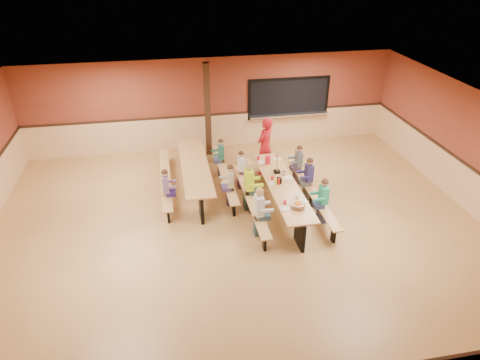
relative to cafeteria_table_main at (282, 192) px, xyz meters
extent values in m
plane|color=#A5743E|center=(-1.25, -0.74, -0.53)|extent=(12.00, 12.00, 0.00)
cube|color=brown|center=(-1.25, 4.26, 0.97)|extent=(12.00, 0.04, 3.00)
cube|color=brown|center=(4.75, -0.74, 0.97)|extent=(0.04, 10.00, 3.00)
cube|color=white|center=(-1.25, -0.74, 2.47)|extent=(12.00, 10.00, 0.04)
cube|color=black|center=(1.35, 4.23, 1.02)|extent=(2.60, 0.06, 1.20)
cube|color=silver|center=(1.35, 4.14, 0.45)|extent=(2.70, 0.28, 0.06)
cube|color=black|center=(-1.45, 3.66, 0.97)|extent=(0.18, 0.18, 3.00)
cube|color=tan|center=(0.00, 0.00, 0.19)|extent=(0.75, 3.60, 0.04)
cube|color=black|center=(0.00, -1.55, -0.18)|extent=(0.08, 0.60, 0.70)
cube|color=black|center=(0.00, 1.55, -0.18)|extent=(0.08, 0.60, 0.70)
cube|color=tan|center=(-0.83, 0.00, -0.09)|extent=(0.26, 3.60, 0.04)
cube|color=black|center=(-0.83, 0.00, -0.32)|extent=(0.06, 0.18, 0.41)
cube|color=tan|center=(0.83, 0.00, -0.09)|extent=(0.26, 3.60, 0.04)
cube|color=black|center=(0.83, 0.00, -0.32)|extent=(0.06, 0.18, 0.41)
cube|color=tan|center=(-2.09, 1.51, 0.19)|extent=(0.75, 3.60, 0.04)
cube|color=black|center=(-2.09, -0.04, -0.18)|extent=(0.08, 0.60, 0.70)
cube|color=black|center=(-2.09, 3.06, -0.18)|extent=(0.08, 0.60, 0.70)
cube|color=tan|center=(-2.92, 1.51, -0.09)|extent=(0.26, 3.60, 0.04)
cube|color=black|center=(-2.92, 1.51, -0.32)|extent=(0.06, 0.18, 0.41)
cube|color=tan|center=(-1.27, 1.51, -0.09)|extent=(0.26, 3.60, 0.04)
cube|color=black|center=(-1.27, 1.51, -0.32)|extent=(0.06, 0.18, 0.41)
imported|color=#AB131B|center=(0.03, 2.04, 0.35)|extent=(0.76, 0.74, 1.75)
cylinder|color=red|center=(-0.10, 1.21, 0.32)|extent=(0.16, 0.16, 0.22)
cube|color=black|center=(-0.06, 0.11, 0.28)|extent=(0.10, 0.14, 0.13)
cylinder|color=yellow|center=(-0.18, -0.01, 0.30)|extent=(0.06, 0.06, 0.17)
cylinder|color=#B2140F|center=(-0.09, 0.02, 0.30)|extent=(0.06, 0.06, 0.17)
cube|color=black|center=(0.02, 0.64, 0.24)|extent=(0.16, 0.16, 0.06)
cube|color=tan|center=(0.02, 0.64, 0.52)|extent=(0.02, 0.09, 0.50)
camera|label=1|loc=(-2.78, -9.05, 5.63)|focal=32.00mm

